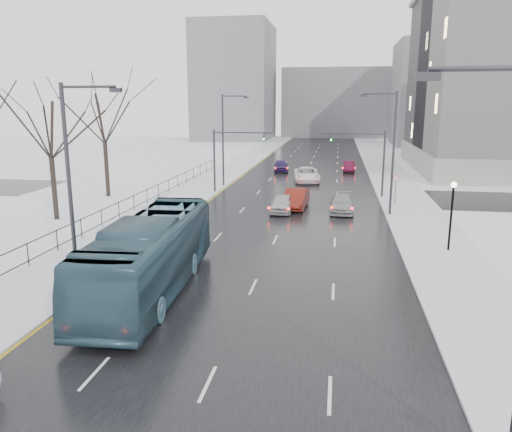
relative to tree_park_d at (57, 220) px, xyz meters
The scene contains 25 objects.
road 31.51m from the tree_park_d, 55.60° to the left, with size 16.00×150.00×0.04m, color black.
cross_road 22.65m from the tree_park_d, 38.19° to the left, with size 130.00×10.00×0.04m, color black.
sidewalk_left 27.01m from the tree_park_d, 74.32° to the left, with size 5.00×150.00×0.16m, color silver.
sidewalk_right 38.43m from the tree_park_d, 42.57° to the left, with size 5.00×150.00×0.16m, color silver.
park_strip 26.09m from the tree_park_d, 94.84° to the left, with size 14.00×150.00×0.12m, color white.
tree_park_d is the anchor object (origin of this frame).
tree_park_e 10.01m from the tree_park_d, 92.29° to the left, with size 9.45×9.45×13.50m, color black, non-canonical shape.
iron_fence 6.31m from the tree_park_d, 39.81° to the right, with size 0.06×70.00×1.30m.
streetlight_r_mid 27.24m from the tree_park_d, 13.01° to the left, with size 2.95×0.25×10.00m.
streetlight_l_near 17.90m from the tree_park_d, 55.47° to the right, with size 2.95×0.25×10.00m.
streetlight_l_far 21.17m from the tree_park_d, 61.85° to the left, with size 2.95×0.25×10.00m.
lamppost_r_mid 29.23m from the tree_park_d, ahead, with size 0.36×0.36×4.28m.
mast_signal_right 29.05m from the tree_park_d, 29.12° to the left, with size 6.10×0.33×6.50m.
mast_signal_left 17.96m from the tree_park_d, 53.20° to the left, with size 6.10×0.33×6.50m.
no_uturn_sign 28.88m from the tree_park_d, 20.32° to the left, with size 0.60×0.06×2.70m.
bldg_far_right 93.70m from the tree_park_d, 60.51° to the left, with size 24.00×20.00×22.00m, color slate.
bldg_far_left 92.17m from the tree_park_d, 92.64° to the left, with size 18.00×22.00×28.00m, color slate.
bldg_far_center 108.59m from the tree_park_d, 78.38° to the left, with size 30.00×18.00×18.00m, color slate.
bus 18.72m from the tree_park_d, 45.73° to the right, with size 3.14×13.40×3.73m, color #355667.
sedan_center_near 18.28m from the tree_park_d, 18.68° to the left, with size 1.77×4.39×1.50m, color #B3B4B7.
sedan_right_near 19.82m from the tree_park_d, 22.41° to the left, with size 1.81×5.18×1.71m, color maroon.
sedan_right_cross 29.20m from the tree_park_d, 51.18° to the left, with size 2.82×6.12×1.70m, color white.
sedan_right_far 23.31m from the tree_park_d, 16.81° to the left, with size 2.04×5.01×1.46m, color gray.
sedan_center_far 34.41m from the tree_park_d, 65.43° to the left, with size 1.85×4.61×1.57m, color #2D1B53.
sedan_right_distant 40.09m from the tree_park_d, 54.37° to the left, with size 1.50×4.31×1.42m, color #510D27.
Camera 1 is at (3.97, -1.39, 9.11)m, focal length 35.00 mm.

